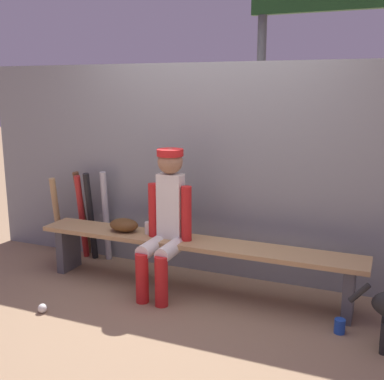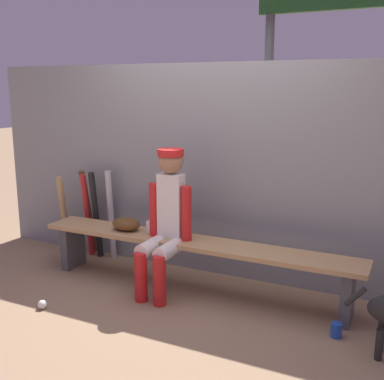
{
  "view_description": "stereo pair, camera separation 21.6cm",
  "coord_description": "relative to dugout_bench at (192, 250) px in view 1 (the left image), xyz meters",
  "views": [
    {
      "loc": [
        1.54,
        -3.67,
        1.78
      ],
      "look_at": [
        0.0,
        0.0,
        0.92
      ],
      "focal_mm": 44.59,
      "sensor_mm": 36.0,
      "label": 1
    },
    {
      "loc": [
        1.74,
        -3.58,
        1.78
      ],
      "look_at": [
        0.0,
        0.0,
        0.92
      ],
      "focal_mm": 44.59,
      "sensor_mm": 36.0,
      "label": 2
    }
  ],
  "objects": [
    {
      "name": "bat_aluminum_red",
      "position": [
        -1.37,
        0.3,
        0.08
      ],
      "size": [
        0.1,
        0.21,
        0.91
      ],
      "primitive_type": "cylinder",
      "rotation": [
        0.15,
        0.0,
        0.19
      ],
      "color": "#B22323",
      "rests_on": "ground_plane"
    },
    {
      "name": "player_seated",
      "position": [
        -0.2,
        -0.11,
        0.31
      ],
      "size": [
        0.41,
        0.55,
        1.26
      ],
      "color": "silver",
      "rests_on": "ground_plane"
    },
    {
      "name": "dugout_bench",
      "position": [
        0.0,
        0.0,
        0.0
      ],
      "size": [
        2.96,
        0.36,
        0.47
      ],
      "color": "tan",
      "rests_on": "ground_plane"
    },
    {
      "name": "bat_wood_tan",
      "position": [
        -1.72,
        0.33,
        0.05
      ],
      "size": [
        0.09,
        0.18,
        0.85
      ],
      "primitive_type": "cylinder",
      "rotation": [
        0.13,
        0.0,
        0.17
      ],
      "color": "tan",
      "rests_on": "ground_plane"
    },
    {
      "name": "chainlink_fence",
      "position": [
        0.0,
        0.48,
        0.63
      ],
      "size": [
        5.07,
        0.03,
        2.0
      ],
      "primitive_type": "cube",
      "color": "gray",
      "rests_on": "ground_plane"
    },
    {
      "name": "baseball",
      "position": [
        -0.94,
        -0.87,
        -0.34
      ],
      "size": [
        0.07,
        0.07,
        0.07
      ],
      "primitive_type": "sphere",
      "color": "white",
      "rests_on": "ground_plane"
    },
    {
      "name": "bat_aluminum_black",
      "position": [
        -1.27,
        0.3,
        0.09
      ],
      "size": [
        0.08,
        0.19,
        0.94
      ],
      "primitive_type": "cylinder",
      "rotation": [
        0.13,
        0.0,
        0.1
      ],
      "color": "black",
      "rests_on": "ground_plane"
    },
    {
      "name": "baseball_glove",
      "position": [
        -0.69,
        0.0,
        0.15
      ],
      "size": [
        0.28,
        0.2,
        0.12
      ],
      "primitive_type": "ellipsoid",
      "color": "#593819",
      "rests_on": "dugout_bench"
    },
    {
      "name": "bat_aluminum_silver",
      "position": [
        -1.12,
        0.36,
        0.1
      ],
      "size": [
        0.08,
        0.14,
        0.95
      ],
      "primitive_type": "cylinder",
      "rotation": [
        0.07,
        0.0,
        0.1
      ],
      "color": "#B7B7BC",
      "rests_on": "ground_plane"
    },
    {
      "name": "bat_wood_dark",
      "position": [
        -1.42,
        0.38,
        0.09
      ],
      "size": [
        0.08,
        0.26,
        0.93
      ],
      "primitive_type": "cylinder",
      "rotation": [
        0.2,
        0.0,
        0.06
      ],
      "color": "brown",
      "rests_on": "ground_plane"
    },
    {
      "name": "cup_on_ground",
      "position": [
        1.3,
        -0.28,
        -0.32
      ],
      "size": [
        0.08,
        0.08,
        0.11
      ],
      "primitive_type": "cylinder",
      "color": "#1E47AD",
      "rests_on": "ground_plane"
    },
    {
      "name": "cup_on_bench",
      "position": [
        -0.44,
        0.02,
        0.15
      ],
      "size": [
        0.08,
        0.08,
        0.11
      ],
      "primitive_type": "cylinder",
      "color": "silver",
      "rests_on": "dugout_bench"
    },
    {
      "name": "ground_plane",
      "position": [
        0.0,
        0.0,
        -0.38
      ],
      "size": [
        30.0,
        30.0,
        0.0
      ],
      "primitive_type": "plane",
      "color": "#937556"
    },
    {
      "name": "scoreboard",
      "position": [
        1.02,
        1.64,
        2.11
      ],
      "size": [
        2.14,
        0.27,
        3.55
      ],
      "color": "#3F3F42",
      "rests_on": "ground_plane"
    }
  ]
}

